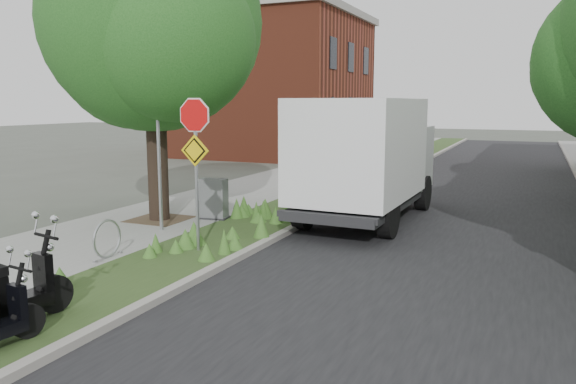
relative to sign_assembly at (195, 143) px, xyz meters
The scene contains 12 objects.
ground 2.78m from the sign_assembly, 22.62° to the right, with size 120.00×120.00×0.00m, color #4C5147.
sidewalk_near 10.10m from the sign_assembly, 106.84° to the left, with size 3.50×60.00×0.12m, color gray.
verge 9.69m from the sign_assembly, 90.61° to the left, with size 2.00×60.00×0.12m, color #31491F.
kerb_near 9.73m from the sign_assembly, 84.54° to the left, with size 0.20×60.00×0.13m, color #9E9991.
road 10.65m from the sign_assembly, 64.96° to the left, with size 7.00×60.00×0.01m, color black.
street_tree_main 4.30m from the sign_assembly, 139.63° to the left, with size 6.21×5.54×7.66m.
bare_post 2.18m from the sign_assembly, 145.95° to the left, with size 0.08×0.08×4.00m.
bike_hoop 2.54m from the sign_assembly, 137.69° to the right, with size 0.06×0.78×0.77m.
sign_assembly is the anchor object (origin of this frame).
brick_building 22.97m from the sign_assembly, 110.72° to the left, with size 9.40×10.40×8.30m.
box_truck 5.23m from the sign_assembly, 65.28° to the left, with size 2.56×6.11×2.74m.
utility_cabinet 3.66m from the sign_assembly, 115.64° to the left, with size 0.85×0.63×1.04m.
Camera 1 is at (4.80, -8.88, 3.12)m, focal length 35.00 mm.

